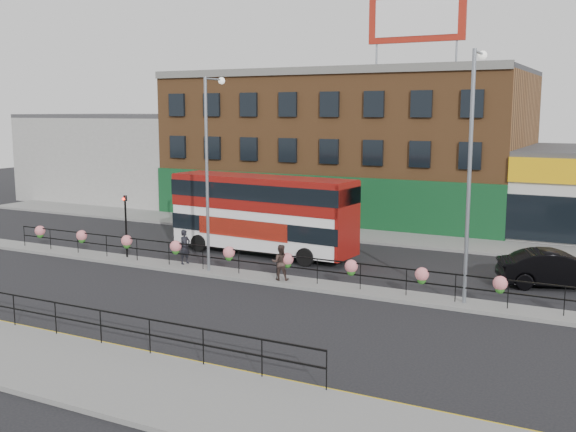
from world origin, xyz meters
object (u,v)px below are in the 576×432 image
at_px(lamp_column_east, 472,155).
at_px(pedestrian_a, 185,247).
at_px(car, 556,269).
at_px(pedestrian_b, 280,262).
at_px(lamp_column_west, 209,157).
at_px(double_decker_bus, 263,207).

bearing_deg(lamp_column_east, pedestrian_a, 179.12).
xyz_separation_m(car, pedestrian_b, (-10.95, -4.95, 0.14)).
xyz_separation_m(pedestrian_b, lamp_column_west, (-3.82, 0.20, 4.53)).
xyz_separation_m(car, lamp_column_east, (-2.86, -4.50, 5.13)).
distance_m(double_decker_bus, pedestrian_b, 6.30).
xyz_separation_m(car, pedestrian_a, (-16.61, -4.29, 0.19)).
bearing_deg(double_decker_bus, lamp_column_west, -91.79).
bearing_deg(pedestrian_a, double_decker_bus, -13.99).
bearing_deg(pedestrian_a, car, -64.10).
bearing_deg(pedestrian_b, lamp_column_west, -24.74).
distance_m(double_decker_bus, pedestrian_a, 4.91).
height_order(double_decker_bus, pedestrian_a, double_decker_bus).
xyz_separation_m(double_decker_bus, lamp_column_west, (-0.15, -4.65, 2.91)).
bearing_deg(pedestrian_b, car, -177.35).
height_order(pedestrian_a, lamp_column_east, lamp_column_east).
xyz_separation_m(double_decker_bus, car, (14.62, 0.09, -1.77)).
bearing_deg(double_decker_bus, pedestrian_a, -115.41).
distance_m(lamp_column_west, lamp_column_east, 11.91).
distance_m(pedestrian_a, lamp_column_west, 4.87).
height_order(car, pedestrian_b, pedestrian_b).
height_order(car, pedestrian_a, pedestrian_a).
relative_size(car, pedestrian_a, 3.06).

